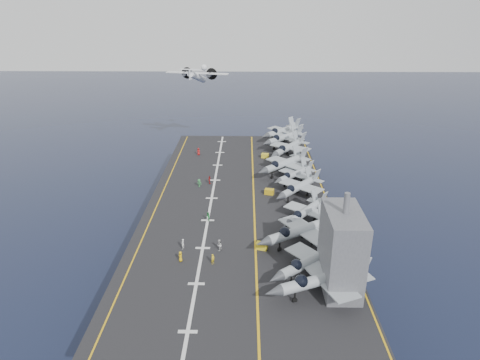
{
  "coord_description": "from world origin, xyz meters",
  "views": [
    {
      "loc": [
        1.29,
        -82.56,
        49.17
      ],
      "look_at": [
        0.0,
        4.0,
        13.0
      ],
      "focal_mm": 32.0,
      "sensor_mm": 36.0,
      "label": 1
    }
  ],
  "objects_px": {
    "tow_cart_a": "(262,246)",
    "island_superstructure": "(342,241)",
    "transport_plane": "(197,77)",
    "fighter_jet_0": "(323,278)"
  },
  "relations": [
    {
      "from": "tow_cart_a",
      "to": "fighter_jet_0",
      "type": "bearing_deg",
      "value": -55.82
    },
    {
      "from": "fighter_jet_0",
      "to": "tow_cart_a",
      "type": "distance_m",
      "value": 14.81
    },
    {
      "from": "fighter_jet_0",
      "to": "tow_cart_a",
      "type": "relative_size",
      "value": 8.74
    },
    {
      "from": "island_superstructure",
      "to": "transport_plane",
      "type": "distance_m",
      "value": 98.65
    },
    {
      "from": "transport_plane",
      "to": "tow_cart_a",
      "type": "bearing_deg",
      "value": -76.93
    },
    {
      "from": "island_superstructure",
      "to": "fighter_jet_0",
      "type": "xyz_separation_m",
      "value": [
        -2.72,
        -2.17,
        -4.74
      ]
    },
    {
      "from": "fighter_jet_0",
      "to": "tow_cart_a",
      "type": "bearing_deg",
      "value": 124.18
    },
    {
      "from": "tow_cart_a",
      "to": "island_superstructure",
      "type": "bearing_deg",
      "value": -42.25
    },
    {
      "from": "tow_cart_a",
      "to": "transport_plane",
      "type": "bearing_deg",
      "value": 103.07
    },
    {
      "from": "fighter_jet_0",
      "to": "tow_cart_a",
      "type": "height_order",
      "value": "fighter_jet_0"
    }
  ]
}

